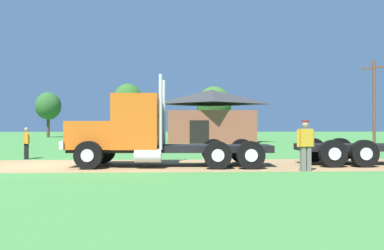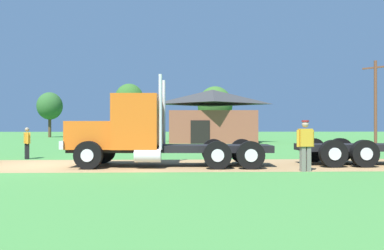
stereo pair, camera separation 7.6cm
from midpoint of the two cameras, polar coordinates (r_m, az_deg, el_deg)
name	(u,v)px [view 1 (the left image)]	position (r m, az deg, el deg)	size (l,w,h in m)	color
ground_plane	(38,166)	(16.71, -22.69, -5.77)	(200.00, 200.00, 0.00)	#42833A
dirt_track	(38,165)	(16.71, -22.69, -5.76)	(120.00, 5.00, 0.01)	#9F7B4D
truck_foreground_white	(140,133)	(15.29, -8.17, -1.29)	(8.32, 2.91, 3.63)	black
visitor_by_barrel	(305,143)	(13.96, 16.89, -2.65)	(0.66, 0.32, 1.84)	gold
visitor_far_side	(26,142)	(20.17, -24.19, -2.40)	(0.44, 0.58, 1.58)	gold
shed_building	(211,117)	(37.85, 2.93, 1.28)	(9.12, 6.80, 5.38)	brown
utility_pole_near	(374,100)	(36.17, 26.13, 3.46)	(1.59, 1.71, 7.37)	brown
tree_left	(48,106)	(60.02, -21.24, 2.72)	(3.76, 3.76, 6.80)	#513823
tree_mid	(128,100)	(58.51, -9.85, 3.84)	(4.51, 4.51, 8.28)	#513823
tree_right	(214,106)	(45.99, 3.33, 2.99)	(4.30, 4.30, 6.59)	#513823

